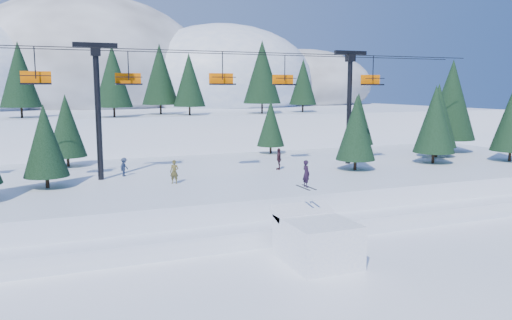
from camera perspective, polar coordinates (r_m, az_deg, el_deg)
name	(u,v)px	position (r m, az deg, el deg)	size (l,w,h in m)	color
ground	(318,276)	(26.24, 7.15, -12.97)	(160.00, 160.00, 0.00)	white
mid_shelf	(214,187)	(41.93, -4.84, -3.08)	(70.00, 22.00, 2.50)	white
berm	(259,225)	(32.92, 0.35, -7.47)	(70.00, 6.00, 1.10)	white
mountain_ridge	(95,87)	(94.94, -17.91, 7.97)	(119.00, 60.09, 26.46)	white
jump_kicker	(316,239)	(27.83, 6.89, -8.93)	(3.48, 4.74, 5.43)	white
chairlift	(219,90)	(41.33, -4.24, 8.03)	(47.06, 3.21, 10.28)	black
conifer_stand	(266,118)	(43.47, 1.19, 4.78)	(63.34, 17.67, 10.00)	black
distant_skiers	(215,163)	(41.41, -4.67, -0.29)	(33.91, 6.66, 1.85)	#27334C
banner_near	(336,229)	(32.49, 9.08, -7.81)	(2.71, 0.97, 0.90)	black
banner_far	(390,218)	(35.87, 15.05, -6.45)	(2.81, 0.56, 0.90)	black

